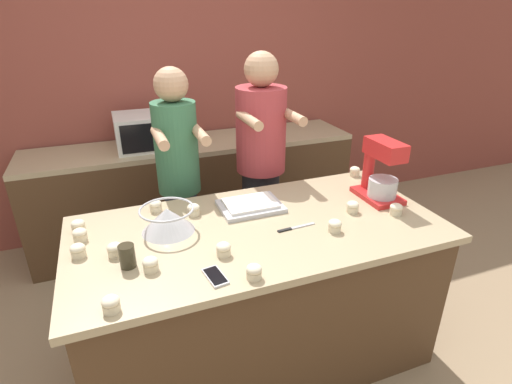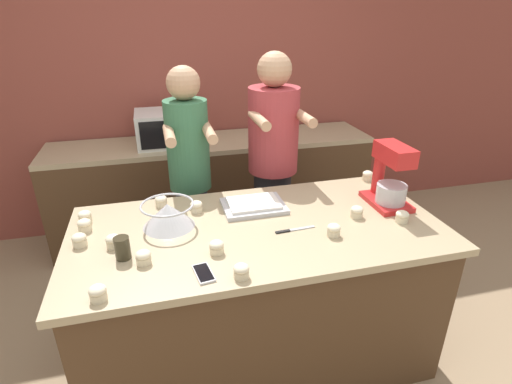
{
  "view_description": "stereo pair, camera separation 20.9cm",
  "coord_description": "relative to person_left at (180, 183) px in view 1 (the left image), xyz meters",
  "views": [
    {
      "loc": [
        -0.68,
        -1.72,
        1.95
      ],
      "look_at": [
        0.0,
        0.05,
        1.08
      ],
      "focal_mm": 28.0,
      "sensor_mm": 36.0,
      "label": 1
    },
    {
      "loc": [
        -0.48,
        -1.79,
        1.95
      ],
      "look_at": [
        0.0,
        0.05,
        1.08
      ],
      "focal_mm": 28.0,
      "sensor_mm": 36.0,
      "label": 2
    }
  ],
  "objects": [
    {
      "name": "mixing_bowl",
      "position": [
        -0.18,
        -0.64,
        0.08
      ],
      "size": [
        0.28,
        0.28,
        0.13
      ],
      "color": "#BCBCC1",
      "rests_on": "island_counter"
    },
    {
      "name": "cupcake_0",
      "position": [
        -0.61,
        -0.73,
        0.05
      ],
      "size": [
        0.07,
        0.07,
        0.07
      ],
      "color": "beige",
      "rests_on": "island_counter"
    },
    {
      "name": "cupcake_2",
      "position": [
        -0.61,
        -0.58,
        0.05
      ],
      "size": [
        0.07,
        0.07,
        0.07
      ],
      "color": "beige",
      "rests_on": "island_counter"
    },
    {
      "name": "ground_plane",
      "position": [
        0.28,
        -0.76,
        -0.88
      ],
      "size": [
        16.0,
        16.0,
        0.0
      ],
      "primitive_type": "plane",
      "color": "#937A5B"
    },
    {
      "name": "drinking_glass",
      "position": [
        -0.4,
        -0.89,
        0.07
      ],
      "size": [
        0.07,
        0.07,
        0.11
      ],
      "color": "#332D1E",
      "rests_on": "island_counter"
    },
    {
      "name": "cupcake_1",
      "position": [
        0.62,
        -0.95,
        0.05
      ],
      "size": [
        0.07,
        0.07,
        0.07
      ],
      "color": "beige",
      "rests_on": "island_counter"
    },
    {
      "name": "baking_tray",
      "position": [
        0.31,
        -0.55,
        0.03
      ],
      "size": [
        0.36,
        0.27,
        0.04
      ],
      "color": "#BCBCC1",
      "rests_on": "island_counter"
    },
    {
      "name": "cupcake_7",
      "position": [
        -0.45,
        -0.78,
        0.05
      ],
      "size": [
        0.07,
        0.07,
        0.07
      ],
      "color": "beige",
      "rests_on": "island_counter"
    },
    {
      "name": "cupcake_3",
      "position": [
        -0.21,
        -0.39,
        0.05
      ],
      "size": [
        0.07,
        0.07,
        0.07
      ],
      "color": "beige",
      "rests_on": "island_counter"
    },
    {
      "name": "cupcake_11",
      "position": [
        0.02,
        -0.96,
        0.05
      ],
      "size": [
        0.07,
        0.07,
        0.07
      ],
      "color": "beige",
      "rests_on": "island_counter"
    },
    {
      "name": "cupcake_6",
      "position": [
        0.09,
        -1.17,
        0.05
      ],
      "size": [
        0.07,
        0.07,
        0.07
      ],
      "color": "beige",
      "rests_on": "island_counter"
    },
    {
      "name": "cupcake_8",
      "position": [
        -0.31,
        -0.96,
        0.05
      ],
      "size": [
        0.07,
        0.07,
        0.07
      ],
      "color": "beige",
      "rests_on": "island_counter"
    },
    {
      "name": "knife",
      "position": [
        0.44,
        -0.85,
        0.02
      ],
      "size": [
        0.22,
        0.03,
        0.01
      ],
      "color": "#BCBCC1",
      "rests_on": "island_counter"
    },
    {
      "name": "cupcake_4",
      "position": [
        -0.49,
        -1.17,
        0.05
      ],
      "size": [
        0.07,
        0.07,
        0.07
      ],
      "color": "beige",
      "rests_on": "island_counter"
    },
    {
      "name": "back_counter",
      "position": [
        0.28,
        0.78,
        -0.43
      ],
      "size": [
        2.8,
        0.6,
        0.91
      ],
      "color": "#4C331E",
      "rests_on": "ground_plane"
    },
    {
      "name": "person_left",
      "position": [
        0.0,
        0.0,
        0.0
      ],
      "size": [
        0.3,
        0.48,
        1.64
      ],
      "color": "#33384C",
      "rests_on": "ground_plane"
    },
    {
      "name": "back_wall",
      "position": [
        0.28,
        1.13,
        0.47
      ],
      "size": [
        10.0,
        0.06,
        2.7
      ],
      "color": "brown",
      "rests_on": "ground_plane"
    },
    {
      "name": "microwave_oven",
      "position": [
        -0.13,
        0.78,
        0.16
      ],
      "size": [
        0.44,
        0.4,
        0.28
      ],
      "color": "silver",
      "rests_on": "back_counter"
    },
    {
      "name": "cupcake_10",
      "position": [
        1.15,
        -0.34,
        0.05
      ],
      "size": [
        0.07,
        0.07,
        0.07
      ],
      "color": "beige",
      "rests_on": "island_counter"
    },
    {
      "name": "stand_mixer",
      "position": [
        1.08,
        -0.7,
        0.17
      ],
      "size": [
        0.2,
        0.3,
        0.37
      ],
      "color": "red",
      "rests_on": "island_counter"
    },
    {
      "name": "cupcake_13",
      "position": [
        0.83,
        -0.8,
        0.05
      ],
      "size": [
        0.07,
        0.07,
        0.07
      ],
      "color": "beige",
      "rests_on": "island_counter"
    },
    {
      "name": "cupcake_12",
      "position": [
        1.04,
        -0.91,
        0.05
      ],
      "size": [
        0.07,
        0.07,
        0.07
      ],
      "color": "beige",
      "rests_on": "island_counter"
    },
    {
      "name": "island_counter",
      "position": [
        0.28,
        -0.76,
        -0.43
      ],
      "size": [
        1.96,
        0.97,
        0.9
      ],
      "color": "#4C331E",
      "rests_on": "ground_plane"
    },
    {
      "name": "cell_phone",
      "position": [
        -0.06,
        -1.11,
        0.02
      ],
      "size": [
        0.09,
        0.15,
        0.01
      ],
      "color": "silver",
      "rests_on": "island_counter"
    },
    {
      "name": "cupcake_5",
      "position": [
        -0.62,
        -0.48,
        0.05
      ],
      "size": [
        0.07,
        0.07,
        0.07
      ],
      "color": "beige",
      "rests_on": "island_counter"
    },
    {
      "name": "cupcake_9",
      "position": [
        -0.02,
        -0.51,
        0.05
      ],
      "size": [
        0.07,
        0.07,
        0.07
      ],
      "color": "beige",
      "rests_on": "island_counter"
    },
    {
      "name": "person_right",
      "position": [
        0.59,
        0.0,
        0.02
      ],
      "size": [
        0.36,
        0.51,
        1.71
      ],
      "color": "#232328",
      "rests_on": "ground_plane"
    }
  ]
}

